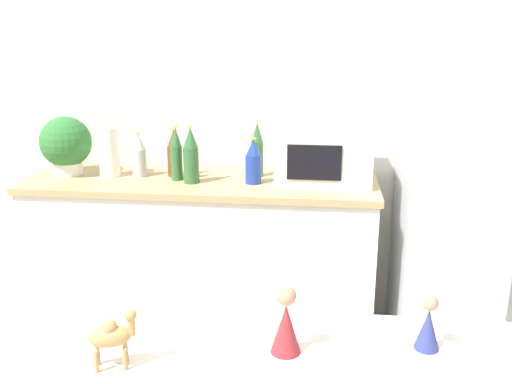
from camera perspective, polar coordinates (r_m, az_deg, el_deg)
The scene contains 15 objects.
wall_back at distance 3.23m, azimuth 3.55°, elevation 8.65°, with size 8.00×0.06×2.55m.
back_counter at distance 3.19m, azimuth -5.21°, elevation -6.67°, with size 1.84×0.63×0.92m.
refrigerator at distance 3.03m, azimuth 23.37°, elevation -1.31°, with size 0.95×0.77×1.71m.
potted_plant at distance 3.23m, azimuth -18.48°, elevation 4.58°, with size 0.27×0.27×0.32m.
paper_towel_roll at distance 3.14m, azimuth -14.49°, elevation 3.91°, with size 0.11×0.11×0.26m.
microwave at distance 2.96m, azimuth 6.75°, elevation 3.72°, with size 0.48×0.37×0.28m.
back_bottle_0 at distance 2.90m, azimuth -0.28°, elevation 3.03°, with size 0.08×0.08×0.24m.
back_bottle_1 at distance 3.11m, azimuth -11.60°, elevation 3.59°, with size 0.08×0.08×0.24m.
back_bottle_2 at distance 3.08m, azimuth -8.16°, elevation 3.84°, with size 0.08×0.08×0.26m.
back_bottle_3 at distance 2.99m, azimuth -7.97°, elevation 3.75°, with size 0.06×0.06×0.29m.
back_bottle_4 at distance 2.93m, azimuth -6.53°, elevation 3.62°, with size 0.08×0.08×0.30m.
back_bottle_5 at distance 3.04m, azimuth 0.11°, elevation 4.23°, with size 0.07×0.07×0.30m.
camel_figurine at distance 1.23m, azimuth -14.23°, elevation -13.67°, with size 0.10×0.07×0.13m.
wise_man_figurine_crimson at distance 1.25m, azimuth 3.01°, elevation -13.08°, with size 0.07×0.07×0.15m.
wise_man_figurine_purple at distance 1.32m, azimuth 16.83°, elevation -12.71°, with size 0.05×0.05×0.13m.
Camera 1 is at (0.18, -0.47, 1.70)m, focal length 40.00 mm.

